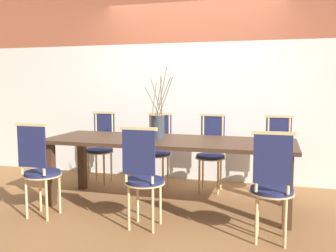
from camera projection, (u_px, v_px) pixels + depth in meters
ground_plane at (168, 205)px, 4.23m from camera, size 16.00×16.00×0.00m
wall_rear at (192, 67)px, 5.25m from camera, size 12.00×0.06×3.20m
dining_table at (168, 147)px, 4.16m from camera, size 2.75×0.93×0.75m
chair_near_leftend at (39, 167)px, 3.78m from camera, size 0.39×0.39×0.98m
chair_near_left at (143, 174)px, 3.47m from camera, size 0.39×0.39×0.98m
chair_near_center at (272, 183)px, 3.16m from camera, size 0.39×0.39×0.98m
chair_far_leftend at (101, 145)px, 5.21m from camera, size 0.39×0.39×0.98m
chair_far_left at (158, 147)px, 4.98m from camera, size 0.39×0.39×0.98m
chair_far_center at (211, 150)px, 4.78m from camera, size 0.39×0.39×0.98m
chair_far_right at (278, 153)px, 4.56m from camera, size 0.39×0.39×0.98m
vase_centerpiece at (158, 126)px, 4.20m from camera, size 0.30×0.30×0.80m
book_stack at (136, 137)px, 4.31m from camera, size 0.19×0.18×0.01m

